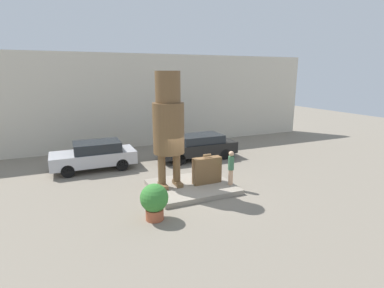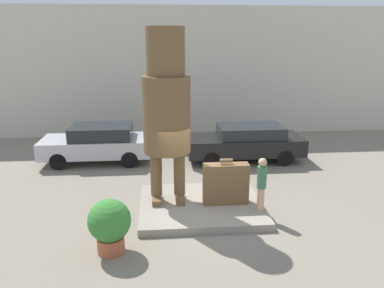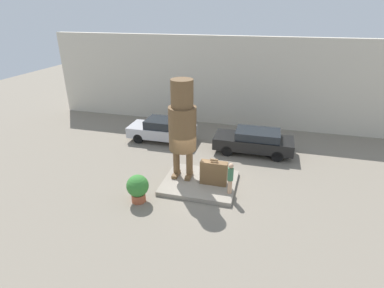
{
  "view_description": "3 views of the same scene",
  "coord_description": "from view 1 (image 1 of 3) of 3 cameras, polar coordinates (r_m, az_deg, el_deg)",
  "views": [
    {
      "loc": [
        -5.19,
        -11.77,
        5.17
      ],
      "look_at": [
        -0.05,
        -0.13,
        2.15
      ],
      "focal_mm": 28.0,
      "sensor_mm": 36.0,
      "label": 1
    },
    {
      "loc": [
        -1.18,
        -10.22,
        4.99
      ],
      "look_at": [
        -0.27,
        0.02,
        2.04
      ],
      "focal_mm": 35.0,
      "sensor_mm": 36.0,
      "label": 2
    },
    {
      "loc": [
        2.96,
        -12.73,
        8.2
      ],
      "look_at": [
        -0.48,
        0.26,
        2.1
      ],
      "focal_mm": 28.0,
      "sensor_mm": 36.0,
      "label": 3
    }
  ],
  "objects": [
    {
      "name": "parked_car_black",
      "position": [
        18.43,
        1.1,
        -0.36
      ],
      "size": [
        4.76,
        1.89,
        1.49
      ],
      "rotation": [
        0.0,
        0.0,
        3.14
      ],
      "color": "black",
      "rests_on": "ground_plane"
    },
    {
      "name": "giant_suitcase",
      "position": [
        13.8,
        2.86,
        -5.0
      ],
      "size": [
        1.33,
        0.4,
        1.39
      ],
      "color": "brown",
      "rests_on": "pedestal"
    },
    {
      "name": "planter_pot",
      "position": [
        10.97,
        -7.2,
        -10.55
      ],
      "size": [
        1.02,
        1.02,
        1.35
      ],
      "color": "#AD5638",
      "rests_on": "ground_plane"
    },
    {
      "name": "ground_plane",
      "position": [
        13.86,
        -0.02,
        -8.56
      ],
      "size": [
        60.0,
        60.0,
        0.0
      ],
      "primitive_type": "plane",
      "color": "gray"
    },
    {
      "name": "building_backdrop",
      "position": [
        21.8,
        -10.04,
        8.07
      ],
      "size": [
        28.0,
        0.6,
        6.49
      ],
      "color": "beige",
      "rests_on": "ground_plane"
    },
    {
      "name": "tourist",
      "position": [
        13.63,
        7.44,
        -4.25
      ],
      "size": [
        0.27,
        0.27,
        1.58
      ],
      "color": "tan",
      "rests_on": "pedestal"
    },
    {
      "name": "statue_figure",
      "position": [
        12.95,
        -4.52,
        4.42
      ],
      "size": [
        1.37,
        1.37,
        5.06
      ],
      "color": "brown",
      "rests_on": "pedestal"
    },
    {
      "name": "parked_car_silver",
      "position": [
        17.2,
        -18.08,
        -1.99
      ],
      "size": [
        4.42,
        1.89,
        1.54
      ],
      "rotation": [
        0.0,
        0.0,
        3.14
      ],
      "color": "#B7B7BC",
      "rests_on": "ground_plane"
    },
    {
      "name": "pedestal",
      "position": [
        13.82,
        -0.02,
        -8.15
      ],
      "size": [
        3.63,
        3.08,
        0.21
      ],
      "color": "gray",
      "rests_on": "ground_plane"
    }
  ]
}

